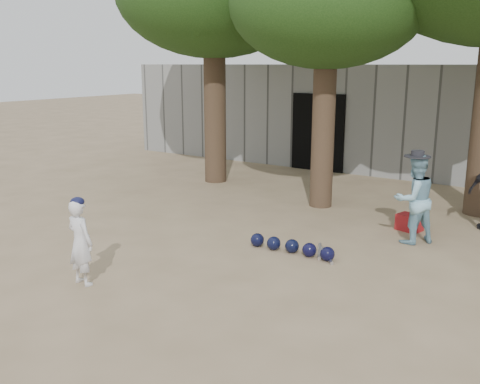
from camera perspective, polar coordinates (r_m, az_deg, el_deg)
The scene contains 7 objects.
ground at distance 8.71m, azimuth -6.98°, elevation -6.87°, with size 70.00×70.00×0.00m, color #937C5E.
boy_player at distance 7.74m, azimuth -16.67°, elevation -5.18°, with size 0.45×0.29×1.22m, color silver.
spectator_blue at distance 9.58m, azimuth 18.08°, elevation -0.74°, with size 0.75×0.58×1.54m, color #82B4C9.
red_bag at distance 10.42m, azimuth 17.62°, elevation -3.12°, with size 0.42×0.32×0.30m, color maroon.
back_building at distance 17.43m, azimuth 15.55°, elevation 8.03°, with size 16.00×5.24×3.00m.
helmet_row at distance 8.80m, azimuth 5.49°, elevation -5.81°, with size 1.51×0.27×0.23m.
bat_pile at distance 8.82m, azimuth 8.85°, elevation -6.47°, with size 0.59×0.76×0.06m.
Camera 1 is at (5.33, -6.19, 3.02)m, focal length 40.00 mm.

